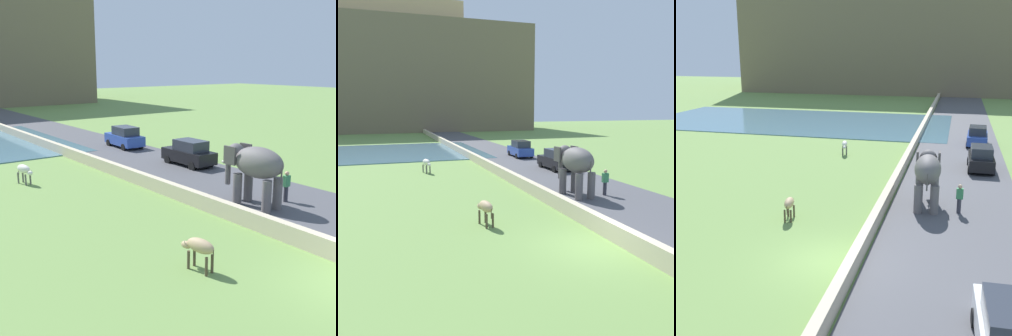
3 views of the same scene
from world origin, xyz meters
The scene contains 11 objects.
ground_plane centered at (0.00, 0.00, 0.00)m, with size 220.00×220.00×0.00m, color #6B8E47.
road_surface centered at (5.00, 20.00, 0.03)m, with size 7.00×120.00×0.06m, color #4C4C51.
barrier_wall centered at (1.20, 18.00, 0.38)m, with size 0.40×110.00×0.75m, color beige.
hill_distant centered at (-6.00, 79.47, 11.66)m, with size 64.00×28.00×23.32m, color #75664C.
fort_on_hill centered at (-5.57, 79.47, 26.33)m, with size 36.71×8.00×6.97m.
elephant centered at (3.41, 7.42, 2.04)m, with size 1.56×3.50×2.99m.
person_beside_elephant centered at (5.15, 6.82, 0.87)m, with size 0.36×0.22×1.63m.
car_blue centered at (6.57, 24.43, 0.90)m, with size 1.94×4.07×1.80m.
car_black centered at (6.58, 16.07, 0.90)m, with size 1.82×4.01×1.80m.
cow_white centered at (-4.05, 18.23, 0.84)m, with size 0.68×1.42×1.15m.
cow_tan centered at (-3.18, 3.87, 0.84)m, with size 0.61×1.42×1.15m.
Camera 2 is at (-7.53, -11.49, 5.34)m, focal length 38.94 mm.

